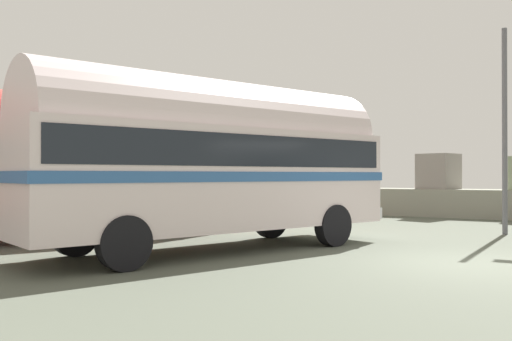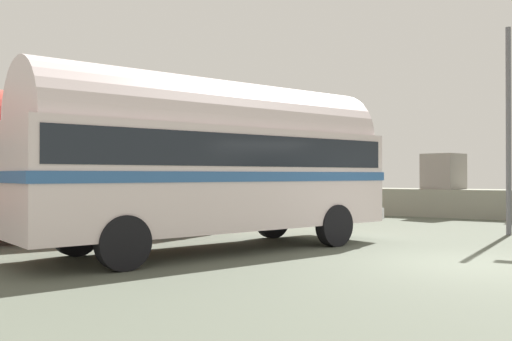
% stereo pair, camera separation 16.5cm
% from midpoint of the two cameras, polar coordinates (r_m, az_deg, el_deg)
% --- Properties ---
extents(ground, '(32.00, 26.00, 0.02)m').
position_cam_midpoint_polar(ground, '(11.09, 20.49, -8.99)').
color(ground, '#505648').
extents(breakwater, '(31.36, 2.31, 2.49)m').
position_cam_midpoint_polar(breakwater, '(22.77, 24.18, -2.62)').
color(breakwater, gray).
rests_on(breakwater, ground).
extents(vintage_coach, '(5.34, 8.87, 3.70)m').
position_cam_midpoint_polar(vintage_coach, '(11.99, -4.85, 1.41)').
color(vintage_coach, black).
rests_on(vintage_coach, ground).
extents(second_coach, '(6.02, 8.73, 3.70)m').
position_cam_midpoint_polar(second_coach, '(14.97, -20.79, 1.07)').
color(second_coach, black).
rests_on(second_coach, ground).
extents(lamp_post, '(1.00, 0.57, 5.71)m').
position_cam_midpoint_polar(lamp_post, '(16.77, 24.34, 5.04)').
color(lamp_post, '#5B5B60').
rests_on(lamp_post, ground).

